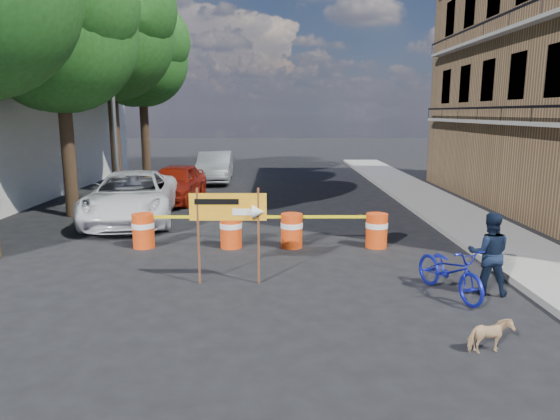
{
  "coord_description": "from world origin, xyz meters",
  "views": [
    {
      "loc": [
        0.14,
        -9.77,
        3.49
      ],
      "look_at": [
        0.24,
        1.38,
        1.3
      ],
      "focal_mm": 32.0,
      "sensor_mm": 36.0,
      "label": 1
    }
  ],
  "objects_px": {
    "barrel_far_left": "(143,230)",
    "pedestrian": "(489,253)",
    "sedan_silver": "(215,167)",
    "sedan_red": "(176,183)",
    "detour_sign": "(239,214)",
    "dog": "(490,336)",
    "barrel_far_right": "(377,230)",
    "barrel_mid_left": "(231,230)",
    "bicycle": "(451,247)",
    "suv_white": "(132,197)",
    "barrel_mid_right": "(292,230)"
  },
  "relations": [
    {
      "from": "barrel_far_left",
      "to": "pedestrian",
      "type": "height_order",
      "value": "pedestrian"
    },
    {
      "from": "sedan_silver",
      "to": "sedan_red",
      "type": "bearing_deg",
      "value": -100.8
    },
    {
      "from": "detour_sign",
      "to": "dog",
      "type": "distance_m",
      "value": 5.1
    },
    {
      "from": "barrel_far_right",
      "to": "barrel_far_left",
      "type": "bearing_deg",
      "value": 179.73
    },
    {
      "from": "barrel_mid_left",
      "to": "dog",
      "type": "bearing_deg",
      "value": -53.74
    },
    {
      "from": "detour_sign",
      "to": "bicycle",
      "type": "height_order",
      "value": "detour_sign"
    },
    {
      "from": "barrel_mid_left",
      "to": "sedan_silver",
      "type": "distance_m",
      "value": 12.84
    },
    {
      "from": "barrel_mid_left",
      "to": "suv_white",
      "type": "distance_m",
      "value": 4.88
    },
    {
      "from": "barrel_mid_left",
      "to": "sedan_red",
      "type": "height_order",
      "value": "sedan_red"
    },
    {
      "from": "barrel_far_left",
      "to": "suv_white",
      "type": "relative_size",
      "value": 0.16
    },
    {
      "from": "dog",
      "to": "pedestrian",
      "type": "bearing_deg",
      "value": -34.82
    },
    {
      "from": "bicycle",
      "to": "suv_white",
      "type": "bearing_deg",
      "value": 120.51
    },
    {
      "from": "barrel_mid_right",
      "to": "pedestrian",
      "type": "bearing_deg",
      "value": -42.79
    },
    {
      "from": "pedestrian",
      "to": "sedan_silver",
      "type": "distance_m",
      "value": 17.66
    },
    {
      "from": "barrel_mid_left",
      "to": "barrel_far_right",
      "type": "height_order",
      "value": "same"
    },
    {
      "from": "bicycle",
      "to": "sedan_silver",
      "type": "bearing_deg",
      "value": 92.81
    },
    {
      "from": "barrel_mid_left",
      "to": "barrel_far_left",
      "type": "bearing_deg",
      "value": 179.4
    },
    {
      "from": "sedan_silver",
      "to": "barrel_far_left",
      "type": "bearing_deg",
      "value": -93.8
    },
    {
      "from": "bicycle",
      "to": "suv_white",
      "type": "distance_m",
      "value": 10.58
    },
    {
      "from": "bicycle",
      "to": "sedan_red",
      "type": "distance_m",
      "value": 12.79
    },
    {
      "from": "detour_sign",
      "to": "sedan_red",
      "type": "bearing_deg",
      "value": 108.81
    },
    {
      "from": "barrel_mid_left",
      "to": "bicycle",
      "type": "distance_m",
      "value": 5.75
    },
    {
      "from": "barrel_mid_left",
      "to": "barrel_mid_right",
      "type": "xyz_separation_m",
      "value": [
        1.59,
        0.0,
        0.0
      ]
    },
    {
      "from": "detour_sign",
      "to": "suv_white",
      "type": "bearing_deg",
      "value": 123.05
    },
    {
      "from": "barrel_mid_right",
      "to": "bicycle",
      "type": "height_order",
      "value": "bicycle"
    },
    {
      "from": "barrel_mid_left",
      "to": "bicycle",
      "type": "bearing_deg",
      "value": -37.86
    },
    {
      "from": "barrel_mid_right",
      "to": "detour_sign",
      "type": "relative_size",
      "value": 0.45
    },
    {
      "from": "barrel_mid_right",
      "to": "suv_white",
      "type": "relative_size",
      "value": 0.16
    },
    {
      "from": "sedan_red",
      "to": "sedan_silver",
      "type": "distance_m",
      "value": 5.79
    },
    {
      "from": "barrel_far_right",
      "to": "detour_sign",
      "type": "xyz_separation_m",
      "value": [
        -3.39,
        -2.81,
        1.01
      ]
    },
    {
      "from": "barrel_mid_left",
      "to": "pedestrian",
      "type": "distance_m",
      "value": 6.31
    },
    {
      "from": "barrel_mid_left",
      "to": "sedan_silver",
      "type": "xyz_separation_m",
      "value": [
        -1.93,
        12.69,
        0.29
      ]
    },
    {
      "from": "bicycle",
      "to": "barrel_mid_left",
      "type": "bearing_deg",
      "value": 123.23
    },
    {
      "from": "barrel_far_left",
      "to": "dog",
      "type": "bearing_deg",
      "value": -41.8
    },
    {
      "from": "barrel_far_left",
      "to": "sedan_red",
      "type": "distance_m",
      "value": 6.97
    },
    {
      "from": "barrel_far_right",
      "to": "pedestrian",
      "type": "distance_m",
      "value": 3.75
    },
    {
      "from": "detour_sign",
      "to": "suv_white",
      "type": "height_order",
      "value": "detour_sign"
    },
    {
      "from": "barrel_mid_right",
      "to": "sedan_red",
      "type": "xyz_separation_m",
      "value": [
        -4.39,
        6.96,
        0.27
      ]
    },
    {
      "from": "barrel_far_left",
      "to": "suv_white",
      "type": "distance_m",
      "value": 3.57
    },
    {
      "from": "pedestrian",
      "to": "sedan_red",
      "type": "height_order",
      "value": "pedestrian"
    },
    {
      "from": "bicycle",
      "to": "suv_white",
      "type": "relative_size",
      "value": 0.33
    },
    {
      "from": "bicycle",
      "to": "dog",
      "type": "xyz_separation_m",
      "value": [
        -0.21,
        -2.37,
        -0.69
      ]
    },
    {
      "from": "barrel_far_left",
      "to": "sedan_silver",
      "type": "distance_m",
      "value": 12.67
    },
    {
      "from": "detour_sign",
      "to": "barrel_mid_right",
      "type": "bearing_deg",
      "value": 68.14
    },
    {
      "from": "barrel_far_left",
      "to": "pedestrian",
      "type": "relative_size",
      "value": 0.56
    },
    {
      "from": "barrel_far_right",
      "to": "suv_white",
      "type": "height_order",
      "value": "suv_white"
    },
    {
      "from": "pedestrian",
      "to": "bicycle",
      "type": "relative_size",
      "value": 0.85
    },
    {
      "from": "pedestrian",
      "to": "sedan_red",
      "type": "bearing_deg",
      "value": -38.38
    },
    {
      "from": "barrel_mid_left",
      "to": "sedan_red",
      "type": "xyz_separation_m",
      "value": [
        -2.8,
        6.97,
        0.27
      ]
    },
    {
      "from": "bicycle",
      "to": "sedan_red",
      "type": "xyz_separation_m",
      "value": [
        -7.32,
        10.48,
        -0.21
      ]
    }
  ]
}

